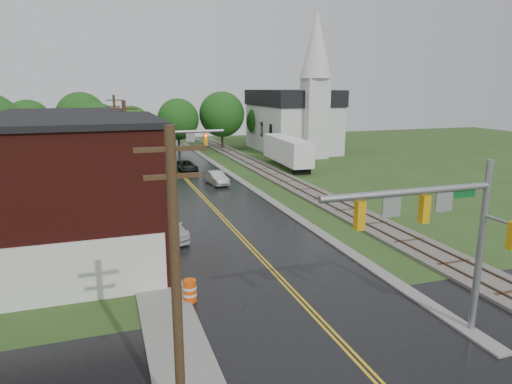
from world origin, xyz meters
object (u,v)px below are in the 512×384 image
utility_pole_c (116,132)px  semi_trailer (287,150)px  brick_building (26,197)px  traffic_signal_near (440,221)px  church (295,114)px  sedan_silver (216,178)px  utility_pole_a (176,285)px  construction_barrel (190,291)px  utility_pole_b (127,161)px  tree_left_e (97,131)px  tree_left_c (46,140)px  traffic_signal_far (165,147)px  pickup_white (165,227)px  suv_dark (186,167)px

utility_pole_c → semi_trailer: 20.53m
brick_building → traffic_signal_near: brick_building is taller
church → traffic_signal_near: 54.32m
utility_pole_c → sedan_silver: 14.43m
brick_building → sedan_silver: bearing=51.3°
brick_building → church: 50.58m
utility_pole_a → semi_trailer: (20.08, 40.52, -2.49)m
semi_trailer → construction_barrel: size_ratio=10.79×
church → utility_pole_b: size_ratio=2.22×
traffic_signal_near → tree_left_e: 45.59m
utility_pole_b → construction_barrel: bearing=-82.5°
tree_left_e → sedan_silver: bearing=-47.0°
brick_building → utility_pole_b: utility_pole_b is taller
utility_pole_a → tree_left_e: bearing=92.6°
brick_building → utility_pole_a: size_ratio=1.59×
traffic_signal_near → tree_left_e: (-12.32, 43.90, -0.16)m
utility_pole_b → semi_trailer: 27.42m
brick_building → utility_pole_b: bearing=50.9°
utility_pole_a → tree_left_c: size_ratio=1.18×
traffic_signal_far → sedan_silver: bearing=48.4°
traffic_signal_near → traffic_signal_far: bearing=105.5°
tree_left_c → semi_trailer: 27.23m
tree_left_c → sedan_silver: tree_left_c is taller
tree_left_e → pickup_white: 28.31m
traffic_signal_far → tree_left_c: 16.56m
traffic_signal_far → tree_left_e: 19.65m
brick_building → suv_dark: bearing=63.6°
tree_left_c → construction_barrel: (8.85, -31.55, -3.96)m
pickup_white → utility_pole_c: bearing=86.6°
traffic_signal_near → tree_left_e: bearing=105.7°
utility_pole_a → sedan_silver: bearing=74.6°
semi_trailer → church: bearing=63.0°
utility_pole_a → sedan_silver: utility_pole_a is taller
utility_pole_b → tree_left_c: (-7.05, 17.90, -0.21)m
tree_left_c → utility_pole_b: bearing=-68.5°
traffic_signal_near → tree_left_e: tree_left_e is taller
tree_left_e → pickup_white: tree_left_e is taller
traffic_signal_far → semi_trailer: (16.74, 13.52, -2.75)m
semi_trailer → pickup_white: bearing=-129.0°
utility_pole_a → tree_left_e: (-2.05, 45.90, 0.09)m
utility_pole_c → construction_barrel: bearing=-87.1°
traffic_signal_near → utility_pole_c: 43.24m
traffic_signal_near → traffic_signal_far: (-6.94, 25.00, 0.01)m
church → suv_dark: 23.20m
suv_dark → sedan_silver: size_ratio=1.13×
construction_barrel → church: bearing=61.2°
semi_trailer → tree_left_e: bearing=166.3°
church → traffic_signal_near: (-16.53, -51.74, -0.87)m
traffic_signal_far → tree_left_e: bearing=105.9°
utility_pole_a → semi_trailer: size_ratio=0.76×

